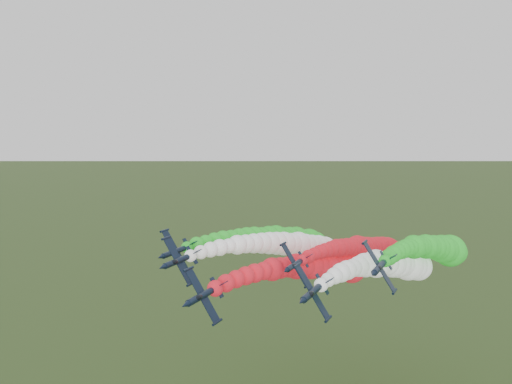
# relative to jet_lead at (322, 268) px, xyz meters

# --- Properties ---
(jet_lead) EXTENTS (12.79, 68.04, 18.01)m
(jet_lead) POSITION_rel_jet_lead_xyz_m (0.00, 0.00, 0.00)
(jet_lead) COLOR black
(jet_lead) RESTS_ON ground
(jet_inner_left) EXTENTS (12.47, 67.72, 17.69)m
(jet_inner_left) POSITION_rel_jet_lead_xyz_m (-9.80, 6.74, 2.50)
(jet_inner_left) COLOR black
(jet_inner_left) RESTS_ON ground
(jet_inner_right) EXTENTS (12.72, 67.97, 17.94)m
(jet_inner_right) POSITION_rel_jet_lead_xyz_m (15.07, 7.19, 0.70)
(jet_inner_right) COLOR black
(jet_inner_right) RESTS_ON ground
(jet_outer_left) EXTENTS (12.53, 67.78, 17.75)m
(jet_outer_left) POSITION_rel_jet_lead_xyz_m (-14.54, 13.11, 2.12)
(jet_outer_left) COLOR black
(jet_outer_left) RESTS_ON ground
(jet_outer_right) EXTENTS (12.53, 67.78, 17.75)m
(jet_outer_right) POSITION_rel_jet_lead_xyz_m (22.54, 17.96, 2.73)
(jet_outer_right) COLOR black
(jet_outer_right) RESTS_ON ground
(jet_trail) EXTENTS (12.68, 67.93, 17.90)m
(jet_trail) POSITION_rel_jet_lead_xyz_m (5.35, 24.89, -0.87)
(jet_trail) COLOR black
(jet_trail) RESTS_ON ground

